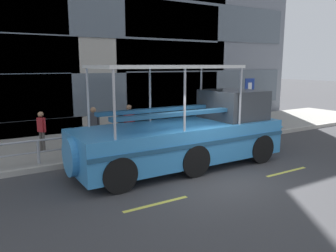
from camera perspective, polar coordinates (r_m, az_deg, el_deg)
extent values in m
plane|color=#3D3D3F|center=(10.48, 6.77, -8.46)|extent=(120.00, 120.00, 0.00)
cube|color=#99968E|center=(15.08, -6.49, -2.22)|extent=(32.00, 4.80, 0.18)
cube|color=#B2ADA3|center=(12.92, -1.79, -4.30)|extent=(32.00, 0.18, 0.18)
cube|color=#DBD64C|center=(8.42, -1.99, -13.23)|extent=(1.80, 0.12, 0.01)
cube|color=#DBD64C|center=(11.41, 19.68, -7.40)|extent=(1.80, 0.12, 0.01)
cube|color=#4C5660|center=(17.56, -8.65, 5.56)|extent=(13.20, 0.06, 2.11)
cube|color=#4C5660|center=(17.65, -9.01, 18.06)|extent=(13.20, 0.06, 2.11)
cube|color=#4C5660|center=(20.81, 7.62, 6.46)|extent=(11.58, 0.06, 2.16)
cube|color=#4C5660|center=(20.92, 7.90, 17.23)|extent=(11.58, 0.06, 2.16)
cylinder|color=#9EA0A8|center=(12.74, -4.98, -0.54)|extent=(11.06, 0.07, 0.07)
cylinder|color=#9EA0A8|center=(12.82, -4.95, -2.25)|extent=(11.06, 0.06, 0.06)
cylinder|color=#9EA0A8|center=(11.70, -21.36, -4.18)|extent=(0.09, 0.09, 0.78)
cylinder|color=#9EA0A8|center=(12.13, -12.77, -3.21)|extent=(0.09, 0.09, 0.78)
cylinder|color=#9EA0A8|center=(12.82, -4.95, -2.25)|extent=(0.09, 0.09, 0.78)
cylinder|color=#9EA0A8|center=(13.72, 1.95, -1.37)|extent=(0.09, 0.09, 0.78)
cylinder|color=#9EA0A8|center=(14.80, 7.92, -0.59)|extent=(0.09, 0.09, 0.78)
cylinder|color=#9EA0A8|center=(16.02, 13.03, 0.08)|extent=(0.09, 0.09, 0.78)
cylinder|color=#4C4F54|center=(16.79, 13.57, 3.54)|extent=(0.08, 0.08, 2.52)
cube|color=navy|center=(16.68, 13.82, 6.62)|extent=(0.60, 0.04, 0.76)
cube|color=white|center=(16.66, 13.87, 6.62)|extent=(0.24, 0.01, 0.36)
cube|color=#388CD1|center=(11.09, 2.01, -2.67)|extent=(7.10, 2.40, 1.18)
cone|color=#388CD1|center=(13.93, 17.12, -0.43)|extent=(1.60, 1.12, 1.12)
cylinder|color=#388CD1|center=(9.66, -15.93, -5.07)|extent=(0.36, 1.12, 1.12)
cube|color=navy|center=(10.09, 5.84, -3.19)|extent=(7.10, 0.04, 0.12)
sphere|color=white|center=(14.22, 18.20, -0.07)|extent=(0.22, 0.22, 0.22)
cube|color=#33383D|center=(12.31, 11.06, 3.67)|extent=(1.78, 2.02, 1.03)
cube|color=silver|center=(10.52, -0.37, 10.15)|extent=(4.62, 2.21, 0.10)
cylinder|color=#B2B2B7|center=(12.67, 5.68, 5.80)|extent=(0.07, 0.07, 1.82)
cylinder|color=#B2B2B7|center=(11.06, 12.33, 4.94)|extent=(0.07, 0.07, 1.82)
cylinder|color=#B2B2B7|center=(11.48, -3.10, 5.36)|extent=(0.07, 0.07, 1.82)
cylinder|color=#B2B2B7|center=(9.68, 2.88, 4.41)|extent=(0.07, 0.07, 1.82)
cylinder|color=#B2B2B7|center=(10.62, -13.58, 4.67)|extent=(0.07, 0.07, 1.82)
cylinder|color=#B2B2B7|center=(8.65, -9.21, 3.56)|extent=(0.07, 0.07, 1.82)
cube|color=navy|center=(11.12, -1.90, 2.80)|extent=(4.25, 0.28, 0.12)
cube|color=navy|center=(10.14, 1.33, 2.06)|extent=(4.25, 0.28, 0.12)
cylinder|color=black|center=(13.60, 8.81, -1.90)|extent=(1.00, 0.28, 1.00)
cylinder|color=black|center=(12.05, 15.62, -3.77)|extent=(1.00, 0.28, 1.00)
cylinder|color=black|center=(12.00, -1.63, -3.44)|extent=(1.00, 0.28, 1.00)
cylinder|color=black|center=(10.21, 4.60, -5.97)|extent=(1.00, 0.28, 1.00)
cylinder|color=black|center=(11.02, -12.95, -4.97)|extent=(1.00, 0.28, 1.00)
cylinder|color=black|center=(9.04, -8.40, -8.26)|extent=(1.00, 0.28, 1.00)
cylinder|color=black|center=(15.29, 5.91, -0.25)|extent=(0.09, 0.09, 0.75)
cylinder|color=black|center=(15.38, 5.48, -0.18)|extent=(0.09, 0.09, 0.75)
cube|color=maroon|center=(15.23, 5.74, 2.14)|extent=(0.23, 0.31, 0.53)
cylinder|color=maroon|center=(15.13, 6.29, 1.97)|extent=(0.06, 0.06, 0.48)
cylinder|color=maroon|center=(15.35, 5.19, 2.11)|extent=(0.06, 0.06, 0.48)
sphere|color=#936B4C|center=(15.18, 5.76, 3.58)|extent=(0.21, 0.21, 0.21)
cylinder|color=#1E2338|center=(14.03, -6.94, -1.18)|extent=(0.10, 0.10, 0.78)
cylinder|color=#1E2338|center=(14.06, -6.32, -1.14)|extent=(0.10, 0.10, 0.78)
cube|color=maroon|center=(13.92, -6.69, 1.53)|extent=(0.33, 0.23, 0.55)
cylinder|color=maroon|center=(13.89, -7.47, 1.37)|extent=(0.07, 0.07, 0.50)
cylinder|color=maroon|center=(13.96, -5.91, 1.46)|extent=(0.07, 0.07, 0.50)
sphere|color=#936B4C|center=(13.87, -6.72, 3.18)|extent=(0.21, 0.21, 0.21)
cylinder|color=#47423D|center=(13.22, -12.86, -2.04)|extent=(0.10, 0.10, 0.80)
cylinder|color=#47423D|center=(13.19, -12.19, -2.04)|extent=(0.10, 0.10, 0.80)
cube|color=#38383D|center=(13.08, -12.65, 0.89)|extent=(0.35, 0.31, 0.57)
cylinder|color=#38383D|center=(13.13, -13.48, 0.77)|extent=(0.07, 0.07, 0.51)
cylinder|color=#38383D|center=(13.04, -11.79, 0.77)|extent=(0.07, 0.07, 0.51)
sphere|color=#936B4C|center=(13.01, -12.72, 2.70)|extent=(0.22, 0.22, 0.22)
cylinder|color=#47423D|center=(13.26, -20.53, -2.53)|extent=(0.09, 0.09, 0.75)
cylinder|color=#47423D|center=(13.37, -20.96, -2.46)|extent=(0.09, 0.09, 0.75)
cube|color=maroon|center=(13.19, -20.92, 0.21)|extent=(0.29, 0.32, 0.53)
cylinder|color=maroon|center=(13.06, -20.37, 0.03)|extent=(0.07, 0.07, 0.48)
cylinder|color=maroon|center=(13.33, -21.45, 0.16)|extent=(0.07, 0.07, 0.48)
sphere|color=#936B4C|center=(13.13, -21.03, 1.88)|extent=(0.21, 0.21, 0.21)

